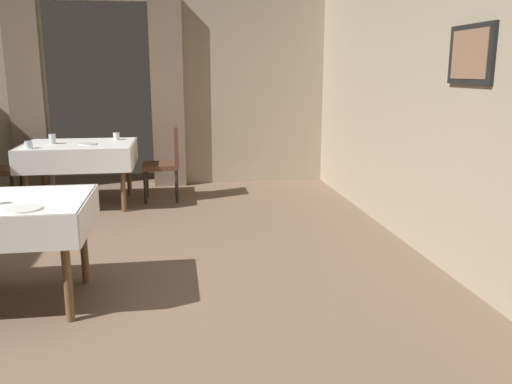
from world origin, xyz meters
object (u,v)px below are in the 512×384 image
at_px(dining_table_far, 79,151).
at_px(glass_far_b, 52,139).
at_px(glass_far_c, 116,136).
at_px(plate_far_a, 88,144).
at_px(plate_mid_b, 23,209).
at_px(chair_far_right, 167,159).
at_px(glass_far_d, 28,145).

xyz_separation_m(dining_table_far, glass_far_b, (-0.30, 0.01, 0.15)).
relative_size(glass_far_b, glass_far_c, 1.28).
bearing_deg(dining_table_far, plate_far_a, -38.19).
bearing_deg(plate_mid_b, dining_table_far, 93.47).
bearing_deg(glass_far_b, plate_far_a, -14.55).
xyz_separation_m(chair_far_right, plate_far_a, (-0.91, -0.22, 0.24)).
bearing_deg(glass_far_c, glass_far_b, -158.68).
bearing_deg(glass_far_b, chair_far_right, 4.58).
height_order(glass_far_c, glass_far_d, glass_far_c).
xyz_separation_m(chair_far_right, plate_mid_b, (-0.84, -3.27, 0.24)).
relative_size(dining_table_far, plate_far_a, 6.27).
relative_size(plate_far_a, glass_far_b, 1.79).
xyz_separation_m(chair_far_right, glass_far_b, (-1.33, -0.11, 0.29)).
distance_m(plate_mid_b, glass_far_d, 2.87).
xyz_separation_m(dining_table_far, chair_far_right, (1.03, 0.12, -0.14)).
bearing_deg(glass_far_b, plate_mid_b, -81.24).
bearing_deg(plate_mid_b, glass_far_d, 103.40).
height_order(plate_far_a, glass_far_d, glass_far_d).
bearing_deg(glass_far_b, glass_far_d, -115.96).
bearing_deg(glass_far_c, glass_far_d, -144.06).
relative_size(plate_mid_b, glass_far_b, 1.93).
xyz_separation_m(plate_far_a, glass_far_d, (-0.60, -0.26, 0.04)).
relative_size(chair_far_right, plate_mid_b, 4.17).
relative_size(dining_table_far, glass_far_d, 15.40).
distance_m(chair_far_right, plate_mid_b, 3.38).
bearing_deg(plate_far_a, glass_far_d, -156.79).
xyz_separation_m(plate_mid_b, glass_far_d, (-0.67, 2.79, 0.04)).
xyz_separation_m(chair_far_right, glass_far_c, (-0.62, 0.17, 0.28)).
height_order(chair_far_right, glass_far_d, chair_far_right).
height_order(plate_far_a, glass_far_c, glass_far_c).
relative_size(chair_far_right, plate_far_a, 4.51).
xyz_separation_m(plate_mid_b, plate_far_a, (-0.07, 3.05, 0.00)).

